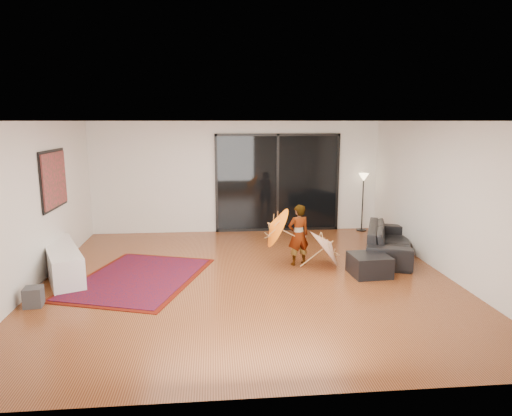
{
  "coord_description": "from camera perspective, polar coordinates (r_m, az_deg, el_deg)",
  "views": [
    {
      "loc": [
        -0.57,
        -7.56,
        2.7
      ],
      "look_at": [
        0.21,
        0.76,
        1.1
      ],
      "focal_mm": 32.0,
      "sensor_mm": 36.0,
      "label": 1
    }
  ],
  "objects": [
    {
      "name": "speaker",
      "position": [
        7.6,
        -26.06,
        -9.95
      ],
      "size": [
        0.28,
        0.28,
        0.29
      ],
      "primitive_type": "cube",
      "rotation": [
        0.0,
        0.0,
        0.11
      ],
      "color": "#424244",
      "rests_on": "floor"
    },
    {
      "name": "wall_front",
      "position": [
        4.31,
        2.53,
        -7.42
      ],
      "size": [
        7.0,
        0.0,
        7.0
      ],
      "primitive_type": "plane",
      "rotation": [
        -1.57,
        0.0,
        0.0
      ],
      "color": "silver",
      "rests_on": "floor"
    },
    {
      "name": "media_console",
      "position": [
        8.76,
        -23.09,
        -6.15
      ],
      "size": [
        1.24,
        1.98,
        0.54
      ],
      "primitive_type": "cube",
      "rotation": [
        0.0,
        0.0,
        0.42
      ],
      "color": "white",
      "rests_on": "floor"
    },
    {
      "name": "wall_left",
      "position": [
        8.22,
        -26.18,
        0.26
      ],
      "size": [
        0.0,
        7.0,
        7.0
      ],
      "primitive_type": "plane",
      "rotation": [
        1.57,
        0.0,
        1.57
      ],
      "color": "silver",
      "rests_on": "floor"
    },
    {
      "name": "wall_right",
      "position": [
        8.69,
        22.64,
        1.06
      ],
      "size": [
        0.0,
        7.0,
        7.0
      ],
      "primitive_type": "plane",
      "rotation": [
        1.57,
        0.0,
        -1.57
      ],
      "color": "silver",
      "rests_on": "floor"
    },
    {
      "name": "ottoman",
      "position": [
        8.4,
        13.97,
        -6.92
      ],
      "size": [
        0.69,
        0.69,
        0.37
      ],
      "primitive_type": "cube",
      "rotation": [
        0.0,
        0.0,
        0.07
      ],
      "color": "black",
      "rests_on": "floor"
    },
    {
      "name": "sliding_door",
      "position": [
        11.24,
        2.71,
        3.16
      ],
      "size": [
        3.06,
        0.07,
        2.4
      ],
      "color": "black",
      "rests_on": "wall_back"
    },
    {
      "name": "child",
      "position": [
        8.65,
        5.32,
        -3.37
      ],
      "size": [
        0.48,
        0.38,
        1.17
      ],
      "primitive_type": "imported",
      "rotation": [
        0.0,
        0.0,
        3.41
      ],
      "color": "#999999",
      "rests_on": "floor"
    },
    {
      "name": "floor",
      "position": [
        8.05,
        -1.01,
        -8.77
      ],
      "size": [
        7.0,
        7.0,
        0.0
      ],
      "primitive_type": "plane",
      "color": "brown",
      "rests_on": "ground"
    },
    {
      "name": "persian_rug",
      "position": [
        8.27,
        -14.47,
        -8.5
      ],
      "size": [
        2.63,
        3.11,
        0.02
      ],
      "rotation": [
        0.0,
        0.0,
        -0.31
      ],
      "color": "#510F07",
      "rests_on": "floor"
    },
    {
      "name": "parasol_orange",
      "position": [
        8.48,
        1.74,
        -2.56
      ],
      "size": [
        0.52,
        0.8,
        0.85
      ],
      "rotation": [
        0.0,
        -1.09,
        0.0
      ],
      "color": "orange",
      "rests_on": "child"
    },
    {
      "name": "parasol_white",
      "position": [
        8.66,
        9.41,
        -4.0
      ],
      "size": [
        0.66,
        0.83,
        0.93
      ],
      "rotation": [
        0.0,
        0.91,
        0.0
      ],
      "color": "silver",
      "rests_on": "floor"
    },
    {
      "name": "floor_lamp",
      "position": [
        11.52,
        13.27,
        2.74
      ],
      "size": [
        0.25,
        0.25,
        1.44
      ],
      "color": "black",
      "rests_on": "floor"
    },
    {
      "name": "painting",
      "position": [
        9.09,
        -23.93,
        3.28
      ],
      "size": [
        0.04,
        1.28,
        1.08
      ],
      "color": "black",
      "rests_on": "wall_left"
    },
    {
      "name": "wall_back",
      "position": [
        11.15,
        -2.41,
        3.88
      ],
      "size": [
        7.0,
        0.0,
        7.0
      ],
      "primitive_type": "plane",
      "rotation": [
        1.57,
        0.0,
        0.0
      ],
      "color": "silver",
      "rests_on": "floor"
    },
    {
      "name": "ceiling",
      "position": [
        7.58,
        -1.08,
        10.84
      ],
      "size": [
        7.0,
        7.0,
        0.0
      ],
      "primitive_type": "plane",
      "rotation": [
        3.14,
        0.0,
        0.0
      ],
      "color": "white",
      "rests_on": "wall_back"
    },
    {
      "name": "sofa",
      "position": [
        9.61,
        16.35,
        -3.99
      ],
      "size": [
        1.56,
        2.31,
        0.63
      ],
      "primitive_type": "imported",
      "rotation": [
        0.0,
        0.0,
        1.2
      ],
      "color": "black",
      "rests_on": "floor"
    }
  ]
}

